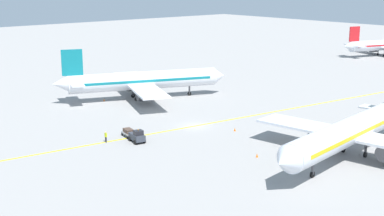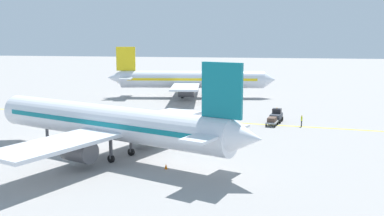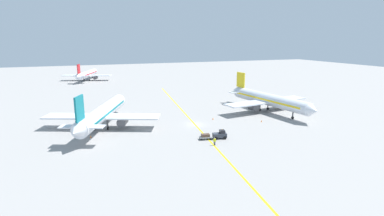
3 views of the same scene
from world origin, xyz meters
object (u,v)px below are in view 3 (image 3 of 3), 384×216
at_px(airplane_adjacent_stand, 268,100).
at_px(traffic_cone_mid_apron, 91,137).
at_px(baggage_cart_trailing, 205,136).
at_px(ground_crew_worker, 215,141).
at_px(airplane_at_gate, 102,113).
at_px(traffic_cone_near_nose, 262,121).
at_px(baggage_tug_dark, 220,135).
at_px(traffic_cone_by_wingtip, 213,119).
at_px(airplane_distant_taxiing, 87,74).

relative_size(airplane_adjacent_stand, traffic_cone_mid_apron, 64.57).
height_order(baggage_cart_trailing, ground_crew_worker, ground_crew_worker).
height_order(airplane_at_gate, traffic_cone_near_nose, airplane_at_gate).
xyz_separation_m(ground_crew_worker, traffic_cone_near_nose, (19.30, 12.00, -0.63)).
xyz_separation_m(airplane_at_gate, baggage_tug_dark, (23.43, -17.66, -2.81)).
xyz_separation_m(baggage_tug_dark, traffic_cone_near_nose, (16.31, 8.43, -0.63)).
height_order(traffic_cone_near_nose, traffic_cone_by_wingtip, same).
distance_m(airplane_adjacent_stand, traffic_cone_near_nose, 12.98).
relative_size(airplane_distant_taxiing, ground_crew_worker, 18.51).
bearing_deg(airplane_adjacent_stand, traffic_cone_by_wingtip, -172.40).
height_order(baggage_tug_dark, ground_crew_worker, baggage_tug_dark).
relative_size(airplane_adjacent_stand, traffic_cone_by_wingtip, 64.57).
bearing_deg(airplane_at_gate, ground_crew_worker, -46.08).
relative_size(traffic_cone_near_nose, traffic_cone_by_wingtip, 1.00).
bearing_deg(ground_crew_worker, airplane_adjacent_stand, 37.82).
height_order(baggage_cart_trailing, traffic_cone_mid_apron, baggage_cart_trailing).
distance_m(airplane_at_gate, airplane_distant_taxiing, 93.79).
bearing_deg(traffic_cone_mid_apron, traffic_cone_by_wingtip, 8.08).
bearing_deg(baggage_cart_trailing, ground_crew_worker, -86.59).
bearing_deg(baggage_tug_dark, baggage_cart_trailing, 169.18).
bearing_deg(airplane_adjacent_stand, airplane_distant_taxiing, 117.47).
height_order(baggage_cart_trailing, traffic_cone_near_nose, baggage_cart_trailing).
distance_m(airplane_adjacent_stand, baggage_cart_trailing, 32.84).
distance_m(traffic_cone_mid_apron, traffic_cone_by_wingtip, 32.33).
distance_m(baggage_tug_dark, baggage_cart_trailing, 3.30).
relative_size(baggage_tug_dark, baggage_cart_trailing, 1.15).
bearing_deg(ground_crew_worker, traffic_cone_by_wingtip, 66.27).
xyz_separation_m(baggage_tug_dark, traffic_cone_mid_apron, (-26.72, 10.71, -0.63)).
xyz_separation_m(airplane_distant_taxiing, traffic_cone_near_nose, (40.40, -103.02, -3.06)).
height_order(airplane_adjacent_stand, traffic_cone_near_nose, airplane_adjacent_stand).
bearing_deg(traffic_cone_mid_apron, baggage_tug_dark, -21.84).
relative_size(baggage_cart_trailing, traffic_cone_mid_apron, 5.12).
bearing_deg(traffic_cone_near_nose, ground_crew_worker, -148.14).
xyz_separation_m(airplane_adjacent_stand, baggage_tug_dark, (-24.57, -17.83, -2.81)).
bearing_deg(traffic_cone_by_wingtip, baggage_cart_trailing, -120.21).
relative_size(baggage_cart_trailing, ground_crew_worker, 1.68).
height_order(baggage_tug_dark, traffic_cone_near_nose, baggage_tug_dark).
relative_size(airplane_adjacent_stand, traffic_cone_near_nose, 64.57).
xyz_separation_m(baggage_cart_trailing, ground_crew_worker, (0.25, -4.18, 0.15)).
xyz_separation_m(airplane_at_gate, traffic_cone_by_wingtip, (28.71, -2.41, -3.43)).
bearing_deg(ground_crew_worker, airplane_at_gate, 133.92).
relative_size(baggage_tug_dark, ground_crew_worker, 1.92).
relative_size(traffic_cone_near_nose, traffic_cone_mid_apron, 1.00).
distance_m(airplane_adjacent_stand, baggage_tug_dark, 30.49).
bearing_deg(traffic_cone_mid_apron, traffic_cone_near_nose, -3.03).
xyz_separation_m(airplane_at_gate, traffic_cone_near_nose, (39.74, -9.23, -3.43)).
bearing_deg(baggage_tug_dark, traffic_cone_mid_apron, 158.16).
height_order(airplane_at_gate, airplane_distant_taxiing, airplane_at_gate).
xyz_separation_m(traffic_cone_near_nose, traffic_cone_by_wingtip, (-11.03, 6.82, 0.00)).
bearing_deg(airplane_at_gate, traffic_cone_mid_apron, -115.37).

